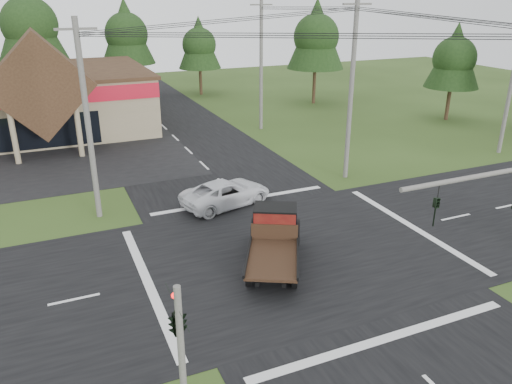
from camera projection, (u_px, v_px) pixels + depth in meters
ground at (294, 252)px, 23.78m from camera, size 120.00×120.00×0.00m
road_ns at (294, 252)px, 23.78m from camera, size 12.00×120.00×0.02m
road_ew at (294, 252)px, 23.78m from camera, size 120.00×12.00×0.02m
traffic_signal_corner at (177, 311)px, 13.47m from camera, size 0.53×2.48×4.40m
utility_pole_nw at (88, 121)px, 25.65m from camera, size 2.00×0.30×10.50m
utility_pole_ne at (351, 89)px, 31.36m from camera, size 2.00×0.30×11.50m
utility_pole_far at (511, 84)px, 36.77m from camera, size 2.00×0.30×10.20m
utility_pole_n at (261, 64)px, 43.35m from camera, size 2.00×0.30×11.20m
tree_row_c at (29, 22)px, 51.80m from camera, size 7.28×7.28×13.13m
tree_row_d at (126, 32)px, 56.84m from camera, size 6.16×6.16×11.11m
tree_row_e at (199, 43)px, 58.58m from camera, size 5.04×5.04×9.09m
tree_side_ne at (316, 35)px, 53.25m from camera, size 6.16×6.16×11.11m
tree_side_e_near at (455, 56)px, 46.47m from camera, size 5.04×5.04×9.09m
antique_flatbed_truck at (274, 241)px, 22.21m from camera, size 4.70×6.21×2.44m
white_pickup at (226, 193)px, 28.86m from camera, size 5.80×3.69×1.49m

